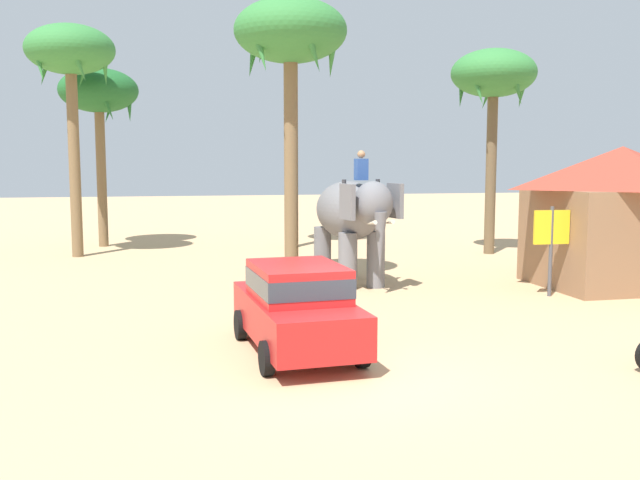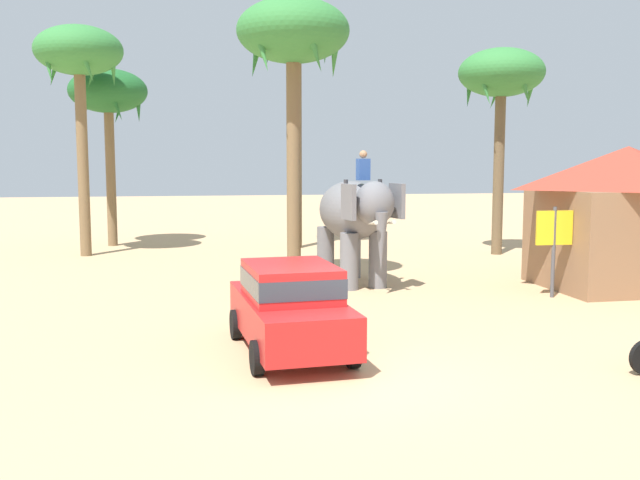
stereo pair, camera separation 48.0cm
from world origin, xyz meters
name	(u,v)px [view 2 (the right image)]	position (x,y,z in m)	size (l,w,h in m)	color
ground_plane	(347,375)	(0.00, 0.00, 0.00)	(120.00, 120.00, 0.00)	tan
car_sedan_foreground	(290,304)	(-0.76, 1.57, 0.93)	(2.15, 4.24, 1.70)	red
elephant_with_mahout	(354,217)	(2.00, 8.58, 1.99)	(2.20, 4.00, 3.88)	slate
palm_tree_behind_elephant	(108,95)	(-6.02, 19.48, 6.24)	(3.20, 3.20, 7.33)	brown
palm_tree_near_hut	(79,58)	(-6.65, 16.37, 7.34)	(3.20, 3.20, 8.50)	brown
palm_tree_left_of_road	(296,39)	(1.54, 17.46, 8.38)	(3.20, 3.20, 9.63)	brown
palm_tree_far_back	(501,78)	(8.84, 14.21, 6.64)	(3.20, 3.20, 7.75)	brown
palm_tree_leaning_seaward	(293,39)	(0.29, 9.00, 7.00)	(3.20, 3.20, 8.14)	brown
roadside_hut	(625,213)	(9.45, 6.86, 2.12)	(5.11, 4.33, 4.00)	#8C6647
signboard_yellow	(554,234)	(6.76, 5.81, 1.69)	(1.00, 0.10, 2.40)	#4C4C51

